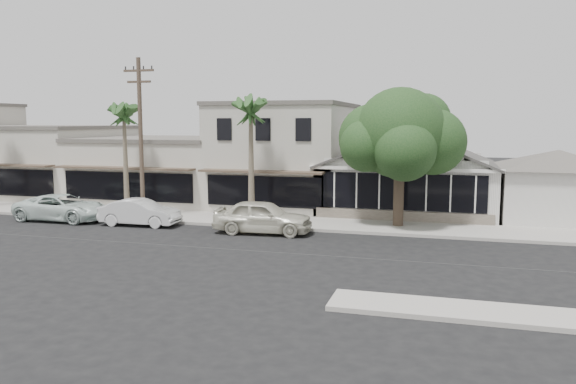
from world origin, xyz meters
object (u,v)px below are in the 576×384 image
(car_0, at_px, (263,217))
(shade_tree, at_px, (399,136))
(car_1, at_px, (140,212))
(car_2, at_px, (62,208))
(utility_pole, at_px, (141,135))

(car_0, bearing_deg, shade_tree, -65.16)
(car_0, distance_m, car_1, 7.03)
(car_2, bearing_deg, shade_tree, -80.62)
(car_0, xyz_separation_m, car_2, (-12.03, 0.35, -0.10))
(utility_pole, xyz_separation_m, car_0, (7.53, -1.39, -3.95))
(car_2, bearing_deg, car_0, -91.77)
(shade_tree, bearing_deg, car_2, -170.50)
(car_0, height_order, shade_tree, shade_tree)
(utility_pole, relative_size, car_0, 1.83)
(car_1, xyz_separation_m, car_2, (-5.00, 0.15, 0.03))
(car_2, height_order, shade_tree, shade_tree)
(car_0, bearing_deg, car_2, 84.80)
(shade_tree, bearing_deg, car_0, -151.61)
(car_1, distance_m, shade_tree, 14.33)
(car_1, xyz_separation_m, shade_tree, (13.35, 3.22, 4.10))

